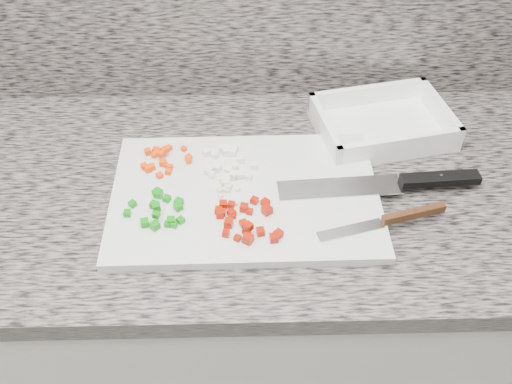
% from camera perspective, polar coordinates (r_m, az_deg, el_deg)
% --- Properties ---
extents(cabinet, '(3.92, 0.62, 0.86)m').
position_cam_1_polar(cabinet, '(1.48, -4.38, -12.27)').
color(cabinet, white).
rests_on(cabinet, ground).
extents(countertop, '(3.96, 0.64, 0.04)m').
position_cam_1_polar(countertop, '(1.13, -5.61, 0.29)').
color(countertop, '#6A645E').
rests_on(countertop, cabinet).
extents(cutting_board, '(0.50, 0.34, 0.02)m').
position_cam_1_polar(cutting_board, '(1.07, -1.09, -0.34)').
color(cutting_board, silver).
rests_on(cutting_board, countertop).
extents(carrot_pile, '(0.10, 0.10, 0.02)m').
position_cam_1_polar(carrot_pile, '(1.14, -9.32, 3.29)').
color(carrot_pile, '#FF3E05').
rests_on(carrot_pile, cutting_board).
extents(onion_pile, '(0.11, 0.12, 0.02)m').
position_cam_1_polar(onion_pile, '(1.11, -2.81, 2.58)').
color(onion_pile, white).
rests_on(onion_pile, cutting_board).
extents(green_pepper_pile, '(0.11, 0.10, 0.02)m').
position_cam_1_polar(green_pepper_pile, '(1.04, -9.58, -1.64)').
color(green_pepper_pile, '#0C860C').
rests_on(green_pepper_pile, cutting_board).
extents(red_pepper_pile, '(0.12, 0.11, 0.02)m').
position_cam_1_polar(red_pepper_pile, '(1.01, -1.10, -2.77)').
color(red_pepper_pile, '#A41302').
rests_on(red_pepper_pile, cutting_board).
extents(garlic_pile, '(0.05, 0.06, 0.01)m').
position_cam_1_polar(garlic_pile, '(1.06, -2.92, -0.05)').
color(garlic_pile, '#F0E8B9').
rests_on(garlic_pile, cutting_board).
extents(chef_knife, '(0.39, 0.07, 0.02)m').
position_cam_1_polar(chef_knife, '(1.11, 14.74, 0.98)').
color(chef_knife, silver).
rests_on(chef_knife, cutting_board).
extents(paring_knife, '(0.24, 0.08, 0.02)m').
position_cam_1_polar(paring_knife, '(1.04, 14.00, -2.52)').
color(paring_knife, silver).
rests_on(paring_knife, cutting_board).
extents(tray, '(0.30, 0.25, 0.06)m').
position_cam_1_polar(tray, '(1.24, 12.48, 6.55)').
color(tray, white).
rests_on(tray, countertop).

